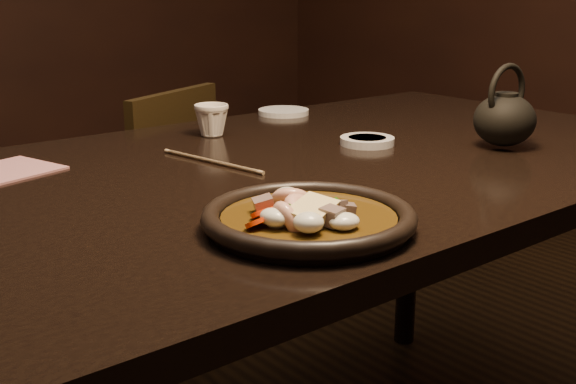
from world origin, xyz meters
TOP-DOWN VIEW (x-y plane):
  - table at (0.00, 0.00)m, footprint 1.60×0.90m
  - chair at (0.05, 0.72)m, footprint 0.50×0.50m
  - plate at (-0.25, -0.29)m, footprint 0.28×0.28m
  - stirfry at (-0.26, -0.29)m, footprint 0.17×0.18m
  - soy_dish at (0.17, 0.02)m, footprint 0.11×0.11m
  - saucer_right at (0.26, 0.39)m, footprint 0.12×0.12m
  - tea_cup at (-0.02, 0.28)m, footprint 0.08×0.07m
  - chopsticks at (-0.15, 0.09)m, footprint 0.05×0.25m
  - napkin at (-0.44, 0.26)m, footprint 0.17×0.17m
  - teapot at (0.36, -0.17)m, footprint 0.14×0.12m

SIDE VIEW (x-z plane):
  - chair at x=0.05m, z-range 0.04..0.83m
  - table at x=0.00m, z-range 0.30..1.05m
  - napkin at x=-0.44m, z-range 0.75..0.75m
  - chopsticks at x=-0.15m, z-range 0.75..0.76m
  - saucer_right at x=0.26m, z-range 0.75..0.76m
  - soy_dish at x=0.17m, z-range 0.75..0.76m
  - plate at x=-0.25m, z-range 0.75..0.78m
  - stirfry at x=-0.26m, z-range 0.74..0.80m
  - tea_cup at x=-0.02m, z-range 0.75..0.82m
  - teapot at x=0.36m, z-range 0.73..0.89m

